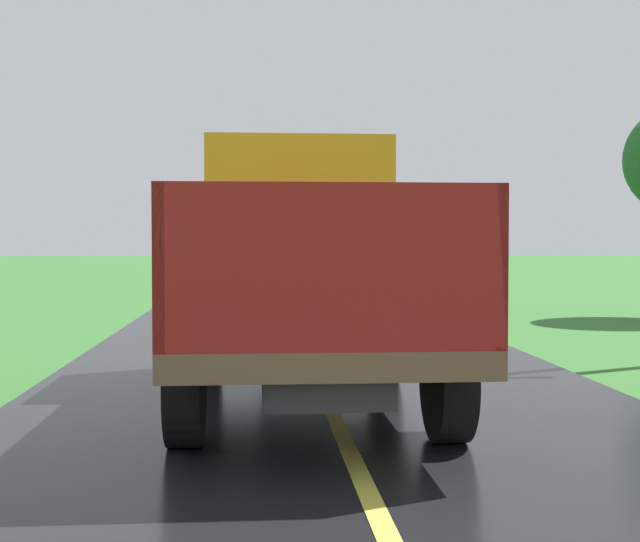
# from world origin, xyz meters

# --- Properties ---
(banana_truck_near) EXTENTS (2.38, 5.82, 2.80)m
(banana_truck_near) POSITION_xyz_m (-0.22, 10.13, 1.46)
(banana_truck_near) COLOR #2D2D30
(banana_truck_near) RESTS_ON road_surface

